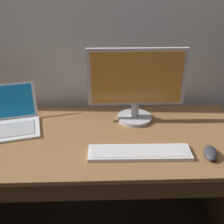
% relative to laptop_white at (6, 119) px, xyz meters
% --- Properties ---
extents(desk, '(1.59, 0.68, 0.72)m').
position_rel_laptop_white_xyz_m(desk, '(0.48, -0.13, -0.27)').
color(desk, olive).
rests_on(desk, ground).
extents(laptop_white, '(0.40, 0.38, 0.20)m').
position_rel_laptop_white_xyz_m(laptop_white, '(0.00, 0.00, 0.00)').
color(laptop_white, white).
rests_on(laptop_white, desk).
extents(external_monitor, '(0.53, 0.20, 0.42)m').
position_rel_laptop_white_xyz_m(external_monitor, '(0.71, 0.05, 0.17)').
color(external_monitor, '#B7B7BC').
rests_on(external_monitor, desk).
extents(wired_keyboard, '(0.48, 0.13, 0.02)m').
position_rel_laptop_white_xyz_m(wired_keyboard, '(0.70, -0.28, -0.03)').
color(wired_keyboard, white).
rests_on(wired_keyboard, desk).
extents(computer_mouse, '(0.09, 0.13, 0.04)m').
position_rel_laptop_white_xyz_m(computer_mouse, '(1.02, -0.31, -0.03)').
color(computer_mouse, '#38383D').
rests_on(computer_mouse, desk).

